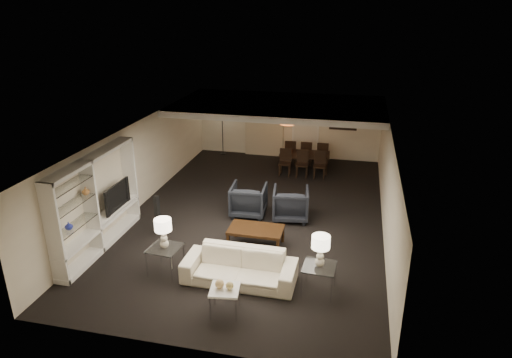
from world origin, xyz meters
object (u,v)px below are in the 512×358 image
(sofa, at_px, (239,267))
(vase_blue, at_px, (69,226))
(chair_nl, at_px, (285,163))
(chair_fl, at_px, (290,152))
(pendant_light, at_px, (288,121))
(chair_nr, at_px, (319,165))
(side_table_left, at_px, (166,260))
(television, at_px, (113,196))
(coffee_table, at_px, (256,237))
(table_lamp_right, at_px, (320,251))
(marble_table, at_px, (225,301))
(armchair_right, at_px, (291,204))
(dining_table, at_px, (304,162))
(floor_speaker, at_px, (158,215))
(vase_amber, at_px, (86,191))
(chair_fr, at_px, (323,154))
(side_table_right, at_px, (319,279))
(armchair_left, at_px, (249,200))
(table_lamp_left, at_px, (164,234))
(chair_fm, at_px, (307,153))
(floor_lamp, at_px, (223,133))
(chair_nm, at_px, (302,164))

(sofa, xyz_separation_m, vase_blue, (-3.70, -0.44, 0.79))
(chair_nl, xyz_separation_m, chair_fl, (0.00, 1.30, 0.00))
(pendant_light, relative_size, chair_nr, 0.56)
(side_table_left, distance_m, television, 2.53)
(coffee_table, bearing_deg, table_lamp_right, -43.26)
(marble_table, relative_size, chair_nl, 0.60)
(armchair_right, xyz_separation_m, dining_table, (-0.12, 3.99, -0.14))
(floor_speaker, bearing_deg, vase_amber, -113.62)
(dining_table, xyz_separation_m, chair_nl, (-0.60, -0.65, 0.15))
(chair_nl, relative_size, chair_fr, 1.00)
(side_table_right, xyz_separation_m, marble_table, (-1.70, -1.10, -0.03))
(sofa, xyz_separation_m, chair_fr, (1.08, 7.94, 0.11))
(armchair_left, xyz_separation_m, table_lamp_right, (2.30, -3.30, 0.51))
(vase_blue, xyz_separation_m, chair_fr, (4.78, 8.38, -0.69))
(table_lamp_left, bearing_deg, chair_fm, 74.63)
(side_table_left, relative_size, chair_nl, 0.72)
(dining_table, relative_size, chair_fl, 1.92)
(marble_table, bearing_deg, vase_blue, 169.90)
(vase_blue, bearing_deg, sofa, 6.81)
(armchair_right, distance_m, side_table_right, 3.48)
(pendant_light, height_order, marble_table, pendant_light)
(floor_lamp, bearing_deg, side_table_left, -81.84)
(armchair_left, distance_m, floor_lamp, 5.71)
(table_lamp_left, xyz_separation_m, vase_blue, (-2.00, -0.44, 0.18))
(side_table_right, distance_m, floor_lamp, 9.69)
(vase_blue, xyz_separation_m, chair_fm, (4.18, 8.38, -0.69))
(side_table_right, xyz_separation_m, dining_table, (-1.22, 7.29, 0.00))
(side_table_right, bearing_deg, table_lamp_left, 180.00)
(armchair_left, relative_size, floor_lamp, 0.58)
(sofa, distance_m, chair_nr, 6.73)
(sofa, distance_m, marble_table, 1.10)
(vase_blue, bearing_deg, pendant_light, 63.52)
(sofa, relative_size, chair_fl, 2.63)
(armchair_left, bearing_deg, chair_nl, -101.80)
(side_table_right, height_order, floor_lamp, floor_lamp)
(side_table_right, height_order, floor_speaker, floor_speaker)
(armchair_right, distance_m, table_lamp_left, 4.06)
(coffee_table, distance_m, side_table_right, 2.34)
(sofa, relative_size, chair_nl, 2.63)
(side_table_left, height_order, marble_table, side_table_left)
(vase_blue, distance_m, floor_lamp, 8.99)
(television, xyz_separation_m, floor_lamp, (0.75, 7.11, -0.23))
(armchair_left, height_order, chair_nm, chair_nm)
(pendant_light, relative_size, chair_fr, 0.56)
(table_lamp_right, relative_size, chair_nm, 0.75)
(table_lamp_right, bearing_deg, armchair_right, 108.43)
(floor_speaker, xyz_separation_m, chair_fm, (3.11, 6.27, -0.07))
(side_table_left, height_order, vase_amber, vase_amber)
(armchair_right, bearing_deg, floor_lamp, -63.72)
(side_table_right, relative_size, chair_nr, 0.72)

